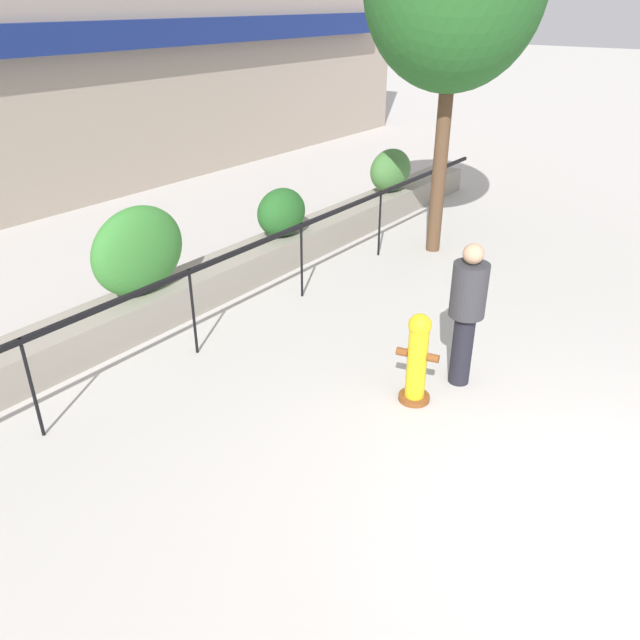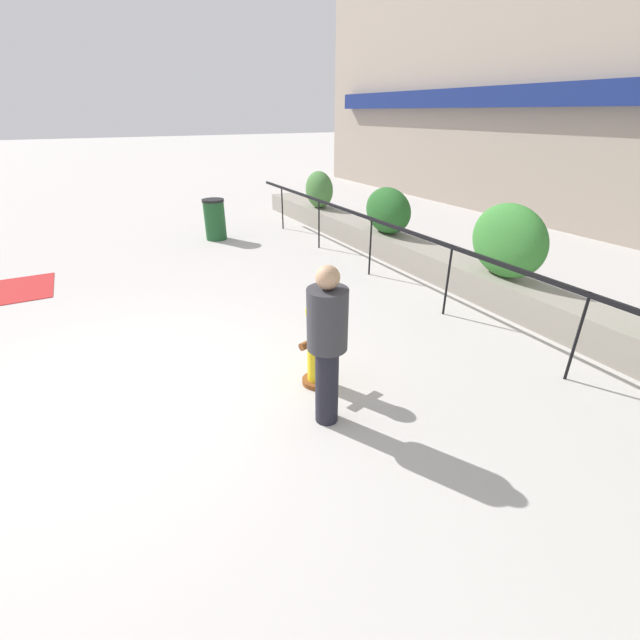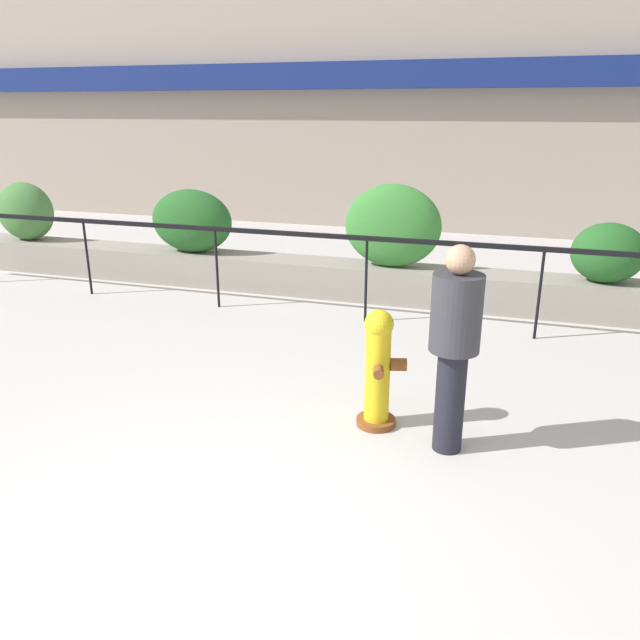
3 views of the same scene
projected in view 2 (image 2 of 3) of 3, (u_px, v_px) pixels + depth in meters
The scene contains 10 objects.
ground_plane at pixel (119, 400), 4.88m from camera, with size 120.00×120.00×0.00m, color #BCB7B2.
planter_wall_low at pixel (493, 288), 7.33m from camera, with size 18.00×0.70×0.50m, color gray.
fence_railing_segment at pixel (451, 254), 6.53m from camera, with size 15.00×0.05×1.15m.
hedge_bush_0 at pixel (319, 190), 12.01m from camera, with size 1.06×0.66×0.99m, color #427538.
hedge_bush_1 at pixel (388, 211), 9.46m from camera, with size 1.35×0.70×0.99m, color #235B23.
hedge_bush_2 at pixel (508, 241), 6.87m from camera, with size 1.39×0.59×1.19m, color #387F33.
fire_hydrant at pixel (317, 343), 4.96m from camera, with size 0.47×0.48×1.08m.
pedestrian at pixel (327, 338), 4.15m from camera, with size 0.56×0.56×1.73m.
tactile_warning_pad at pixel (8, 291), 7.85m from camera, with size 1.45×1.45×0.01m, color #B22323.
trash_bin at pixel (215, 219), 10.84m from camera, with size 0.55×0.55×1.01m.
Camera 2 is at (4.60, 0.14, 2.97)m, focal length 24.00 mm.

